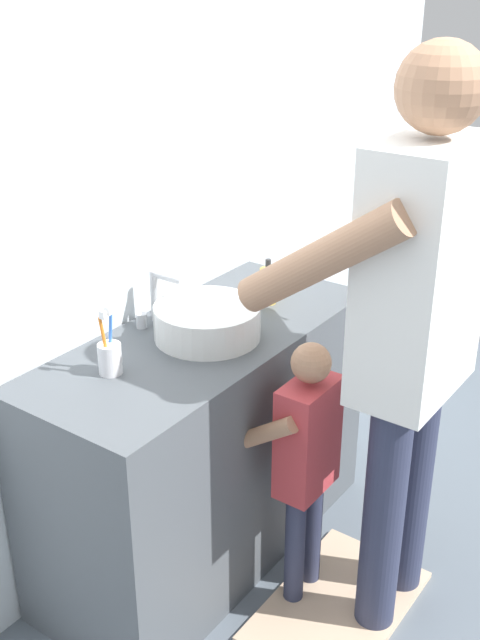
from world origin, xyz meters
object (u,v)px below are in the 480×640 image
(toothbrush_cup, at_px, (110,357))
(soap_bottle, at_px, (268,285))
(child_toddler, at_px, (305,452))
(adult_parent, at_px, (412,308))

(toothbrush_cup, relative_size, soap_bottle, 1.25)
(soap_bottle, height_order, child_toddler, soap_bottle)
(toothbrush_cup, height_order, child_toddler, toothbrush_cup)
(soap_bottle, xyz_separation_m, adult_parent, (-0.22, -0.63, 0.16))
(adult_parent, bearing_deg, soap_bottle, 71.03)
(toothbrush_cup, bearing_deg, soap_bottle, -7.20)
(soap_bottle, bearing_deg, child_toddler, -132.44)
(child_toddler, bearing_deg, toothbrush_cup, 127.52)
(toothbrush_cup, height_order, adult_parent, adult_parent)
(soap_bottle, bearing_deg, toothbrush_cup, 172.80)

